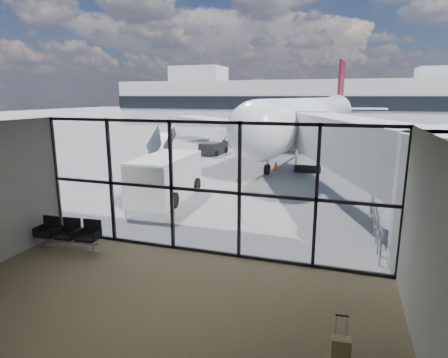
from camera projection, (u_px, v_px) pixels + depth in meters
The scene contains 21 objects.
ground at pixel (312, 136), 49.92m from camera, with size 220.00×220.00×0.00m, color slate.
lounge_shell at pixel (121, 224), 7.79m from camera, with size 12.02×8.01×4.51m.
glass_curtain_wall at pixel (205, 189), 12.33m from camera, with size 12.10×0.12×4.50m.
jet_bridge at pixel (358, 151), 17.29m from camera, with size 8.00×16.50×4.33m.
apron_railing at pixel (376, 218), 14.21m from camera, with size 0.06×5.46×1.11m.
far_terminal at pixel (321, 102), 69.56m from camera, with size 80.00×12.20×11.00m.
tree_0 at pixel (139, 98), 92.27m from camera, with size 4.95×4.95×7.12m.
tree_1 at pixel (161, 96), 90.31m from camera, with size 5.61×5.61×8.07m.
tree_2 at pixel (184, 93), 88.35m from camera, with size 6.27×6.27×9.03m.
tree_3 at pixel (207, 98), 86.80m from camera, with size 4.95×4.95×7.12m.
tree_4 at pixel (232, 96), 84.84m from camera, with size 5.61×5.61×8.07m.
tree_5 at pixel (258, 93), 82.88m from camera, with size 6.27×6.27×9.03m.
seating_row at pixel (70, 232), 13.13m from camera, with size 2.38×0.84×1.06m.
suitcase at pixel (340, 351), 7.40m from camera, with size 0.40×0.31×1.03m.
airliner at pixel (315, 118), 38.09m from camera, with size 33.51×38.97×10.06m.
service_van at pixel (165, 177), 19.38m from camera, with size 2.71×5.20×2.21m.
belt_loader at pixel (214, 147), 34.40m from camera, with size 1.96×4.36×1.96m.
mobile_stairs at pixel (159, 158), 29.08m from camera, with size 1.95×3.41×2.33m.
traffic_cone_a at pixel (239, 177), 23.24m from camera, with size 0.44×0.44×0.63m.
traffic_cone_b at pixel (276, 165), 27.20m from camera, with size 0.45×0.45×0.65m.
traffic_cone_c at pixel (347, 169), 25.96m from camera, with size 0.46×0.46×0.65m.
Camera 1 is at (4.34, -11.17, 5.26)m, focal length 30.00 mm.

